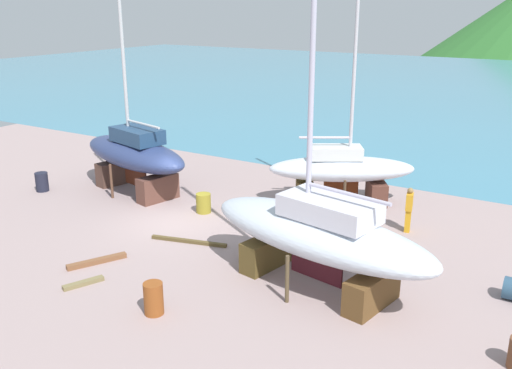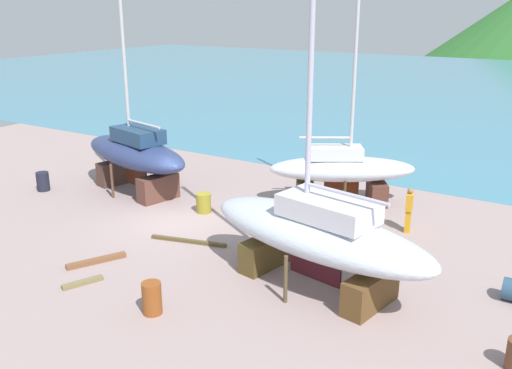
{
  "view_description": "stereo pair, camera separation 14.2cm",
  "coord_description": "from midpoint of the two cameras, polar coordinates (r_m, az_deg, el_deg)",
  "views": [
    {
      "loc": [
        13.6,
        -15.97,
        8.22
      ],
      "look_at": [
        2.71,
        1.88,
        1.47
      ],
      "focal_mm": 39.2,
      "sensor_mm": 36.0,
      "label": 1
    },
    {
      "loc": [
        13.72,
        -15.9,
        8.22
      ],
      "look_at": [
        2.71,
        1.88,
        1.47
      ],
      "focal_mm": 39.2,
      "sensor_mm": 36.0,
      "label": 2
    }
  ],
  "objects": [
    {
      "name": "barrel_tipped_right",
      "position": [
        23.19,
        -5.56,
        -1.9
      ],
      "size": [
        0.84,
        0.84,
        0.81
      ],
      "primitive_type": "cylinder",
      "rotation": [
        0.0,
        0.0,
        1.02
      ],
      "color": "olive",
      "rests_on": "ground"
    },
    {
      "name": "barrel_rust_near",
      "position": [
        27.58,
        -21.15,
        0.25
      ],
      "size": [
        0.77,
        0.77,
        0.87
      ],
      "primitive_type": "cylinder",
      "rotation": [
        0.0,
        0.0,
        0.47
      ],
      "color": "#1F2131",
      "rests_on": "ground"
    },
    {
      "name": "worker",
      "position": [
        21.75,
        15.15,
        -2.43
      ],
      "size": [
        0.33,
        0.48,
        1.74
      ],
      "rotation": [
        0.0,
        0.0,
        3.35
      ],
      "color": "orange",
      "rests_on": "ground"
    },
    {
      "name": "timber_short_skew",
      "position": [
        18.24,
        -17.42,
        -9.57
      ],
      "size": [
        0.69,
        1.25,
        0.13
      ],
      "primitive_type": "cube",
      "rotation": [
        0.0,
        0.0,
        1.17
      ],
      "color": "olive",
      "rests_on": "ground"
    },
    {
      "name": "sea_water",
      "position": [
        62.45,
        18.73,
        9.39
      ],
      "size": [
        136.47,
        70.85,
        0.01
      ],
      "primitive_type": "cube",
      "color": "teal",
      "rests_on": "ground"
    },
    {
      "name": "ground_plane",
      "position": [
        21.21,
        -11.97,
        -5.34
      ],
      "size": [
        43.87,
        43.87,
        0.0
      ],
      "primitive_type": "plane",
      "color": "#A18988"
    },
    {
      "name": "timber_plank_near",
      "position": [
        19.51,
        -16.13,
        -7.53
      ],
      "size": [
        1.09,
        1.86,
        0.16
      ],
      "primitive_type": "cube",
      "rotation": [
        0.0,
        0.0,
        1.1
      ],
      "color": "brown",
      "rests_on": "ground"
    },
    {
      "name": "sailboat_far_slipway",
      "position": [
        16.81,
        6.15,
        -4.91
      ],
      "size": [
        8.13,
        3.97,
        13.91
      ],
      "rotation": [
        0.0,
        0.0,
        2.96
      ],
      "color": "brown",
      "rests_on": "ground"
    },
    {
      "name": "barrel_tipped_center",
      "position": [
        16.05,
        -10.67,
        -11.36
      ],
      "size": [
        0.75,
        0.75,
        0.93
      ],
      "primitive_type": "cylinder",
      "rotation": [
        0.0,
        0.0,
        1.05
      ],
      "color": "brown",
      "rests_on": "ground"
    },
    {
      "name": "timber_long_aft",
      "position": [
        20.47,
        -7.08,
        -5.76
      ],
      "size": [
        2.84,
        0.88,
        0.12
      ],
      "primitive_type": "cube",
      "rotation": [
        0.0,
        0.0,
        0.26
      ],
      "color": "brown",
      "rests_on": "ground"
    },
    {
      "name": "sailboat_mid_port",
      "position": [
        24.12,
        8.52,
        1.56
      ],
      "size": [
        6.25,
        4.79,
        10.84
      ],
      "rotation": [
        0.0,
        0.0,
        0.55
      ],
      "color": "#543026",
      "rests_on": "ground"
    },
    {
      "name": "sailboat_small_center",
      "position": [
        25.85,
        -12.44,
        3.02
      ],
      "size": [
        7.14,
        3.83,
        9.94
      ],
      "rotation": [
        0.0,
        0.0,
        2.9
      ],
      "color": "brown",
      "rests_on": "ground"
    }
  ]
}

